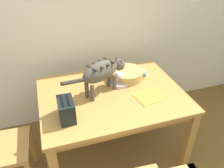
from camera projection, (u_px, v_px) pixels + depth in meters
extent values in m
cube|color=silver|center=(84.00, 15.00, 2.40)|extent=(4.92, 0.10, 2.50)
cube|color=white|center=(147.00, 39.00, 2.72)|extent=(0.11, 0.01, 0.11)
cube|color=#B78440|center=(112.00, 95.00, 2.11)|extent=(1.31, 0.98, 0.03)
cube|color=#A97A3B|center=(112.00, 99.00, 2.14)|extent=(1.23, 0.90, 0.07)
cube|color=#B78440|center=(189.00, 142.00, 2.12)|extent=(0.07, 0.07, 0.70)
cube|color=#B78440|center=(47.00, 110.00, 2.51)|extent=(0.07, 0.07, 0.70)
cube|color=#B78440|center=(148.00, 90.00, 2.82)|extent=(0.07, 0.07, 0.70)
ellipsoid|color=#4D473C|center=(101.00, 71.00, 1.99)|extent=(0.40, 0.29, 0.18)
cube|color=#2A2721|center=(92.00, 68.00, 1.89)|extent=(0.08, 0.13, 0.01)
cube|color=#2A2721|center=(98.00, 65.00, 1.93)|extent=(0.08, 0.13, 0.01)
cube|color=#2A2721|center=(104.00, 63.00, 1.97)|extent=(0.08, 0.13, 0.01)
cube|color=#2A2721|center=(109.00, 60.00, 2.01)|extent=(0.08, 0.13, 0.01)
cylinder|color=#4D473C|center=(109.00, 79.00, 2.17)|extent=(0.04, 0.04, 0.15)
cylinder|color=#4D473C|center=(115.00, 82.00, 2.12)|extent=(0.04, 0.04, 0.15)
cylinder|color=#4D473C|center=(87.00, 90.00, 2.02)|extent=(0.04, 0.04, 0.15)
cylinder|color=#4D473C|center=(92.00, 93.00, 1.97)|extent=(0.04, 0.04, 0.15)
sphere|color=#4D473C|center=(119.00, 65.00, 2.13)|extent=(0.11, 0.11, 0.11)
cone|color=#4D473C|center=(117.00, 59.00, 2.12)|extent=(0.04, 0.04, 0.04)
cone|color=#4D473C|center=(122.00, 61.00, 2.08)|extent=(0.04, 0.04, 0.04)
cylinder|color=#2A2721|center=(73.00, 82.00, 1.81)|extent=(0.21, 0.12, 0.08)
cylinder|color=#BAACB2|center=(119.00, 82.00, 2.23)|extent=(0.20, 0.20, 0.03)
cylinder|color=white|center=(119.00, 77.00, 2.20)|extent=(0.08, 0.08, 0.08)
torus|color=white|center=(124.00, 76.00, 2.21)|extent=(0.06, 0.01, 0.06)
cube|color=gold|center=(149.00, 96.00, 2.05)|extent=(0.27, 0.24, 0.01)
cube|color=yellow|center=(136.00, 76.00, 2.34)|extent=(0.16, 0.13, 0.02)
cube|color=#3C8EBD|center=(137.00, 74.00, 2.34)|extent=(0.17, 0.13, 0.02)
cube|color=#4089BF|center=(136.00, 72.00, 2.33)|extent=(0.17, 0.14, 0.02)
cube|color=silver|center=(136.00, 71.00, 2.32)|extent=(0.17, 0.13, 0.01)
cylinder|color=tan|center=(126.00, 74.00, 2.30)|extent=(0.33, 0.33, 0.09)
cylinder|color=brown|center=(126.00, 74.00, 2.30)|extent=(0.27, 0.27, 0.08)
cube|color=black|center=(66.00, 110.00, 1.77)|extent=(0.12, 0.20, 0.17)
cube|color=black|center=(62.00, 101.00, 1.71)|extent=(0.02, 0.14, 0.01)
cube|color=black|center=(68.00, 100.00, 1.72)|extent=(0.02, 0.14, 0.01)
cube|color=#B58344|center=(4.00, 148.00, 1.94)|extent=(0.44, 0.44, 0.04)
cube|color=#B58344|center=(32.00, 146.00, 2.26)|extent=(0.04, 0.04, 0.42)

